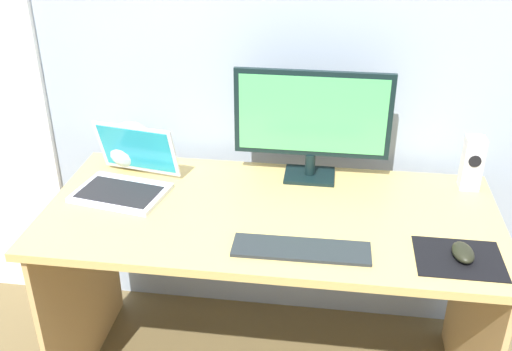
# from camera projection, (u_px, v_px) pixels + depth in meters

# --- Properties ---
(wall_back) EXTENTS (6.00, 0.04, 2.50)m
(wall_back) POSITION_uv_depth(u_px,v_px,m) (287.00, 24.00, 2.10)
(wall_back) COLOR #92A1B3
(wall_back) RESTS_ON ground_plane
(desk) EXTENTS (1.49, 0.69, 0.74)m
(desk) POSITION_uv_depth(u_px,v_px,m) (270.00, 249.00, 2.02)
(desk) COLOR tan
(desk) RESTS_ON ground_plane
(monitor) EXTENTS (0.54, 0.14, 0.40)m
(monitor) POSITION_uv_depth(u_px,v_px,m) (312.00, 120.00, 2.05)
(monitor) COLOR black
(monitor) RESTS_ON desk
(speaker_right) EXTENTS (0.07, 0.07, 0.19)m
(speaker_right) POSITION_uv_depth(u_px,v_px,m) (472.00, 163.00, 2.05)
(speaker_right) COLOR silver
(speaker_right) RESTS_ON desk
(laptop) EXTENTS (0.34, 0.32, 0.21)m
(laptop) POSITION_uv_depth(u_px,v_px,m) (126.00, 178.00, 2.06)
(laptop) COLOR silver
(laptop) RESTS_ON desk
(fishbowl) EXTENTS (0.18, 0.18, 0.18)m
(fishbowl) POSITION_uv_depth(u_px,v_px,m) (130.00, 145.00, 2.21)
(fishbowl) COLOR silver
(fishbowl) RESTS_ON desk
(keyboard_external) EXTENTS (0.41, 0.12, 0.01)m
(keyboard_external) POSITION_uv_depth(u_px,v_px,m) (301.00, 249.00, 1.75)
(keyboard_external) COLOR #22272B
(keyboard_external) RESTS_ON desk
(mousepad) EXTENTS (0.25, 0.20, 0.00)m
(mousepad) POSITION_uv_depth(u_px,v_px,m) (459.00, 258.00, 1.71)
(mousepad) COLOR black
(mousepad) RESTS_ON desk
(mouse) EXTENTS (0.07, 0.11, 0.04)m
(mouse) POSITION_uv_depth(u_px,v_px,m) (463.00, 252.00, 1.71)
(mouse) COLOR black
(mouse) RESTS_ON mousepad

